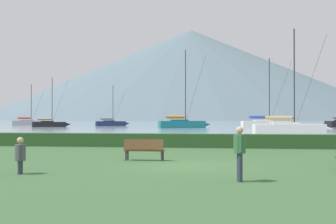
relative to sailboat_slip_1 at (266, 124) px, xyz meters
The scene contains 14 objects.
ground_plane 59.85m from the sailboat_slip_1, 96.64° to the right, with size 1000.00×1000.00×0.00m, color #385B33.
harbor_water 77.87m from the sailboat_slip_1, 95.10° to the left, with size 320.00×246.00×0.00m, color #8499A8.
hedge_line 48.94m from the sailboat_slip_1, 98.13° to the right, with size 80.00×1.20×0.86m, color #284C23.
sailboat_slip_1 is the anchor object (origin of this frame).
sailboat_slip_3 40.97m from the sailboat_slip_1, behind, with size 7.24×3.89×9.49m.
sailboat_slip_5 36.39m from the sailboat_slip_1, 150.17° to the left, with size 7.33×4.42×8.76m.
sailboat_slip_8 14.24m from the sailboat_slip_1, behind, with size 9.22×5.09×13.57m.
sailboat_slip_9 27.07m from the sailboat_slip_1, 88.47° to the right, with size 8.68×3.28×11.40m.
sailboat_slip_10 56.78m from the sailboat_slip_1, 156.86° to the left, with size 8.02×4.38×9.44m.
park_bench_near_path 58.27m from the sailboat_slip_1, 98.87° to the right, with size 1.78×0.52×0.95m.
person_seated_viewer 64.02m from the sailboat_slip_1, 100.99° to the right, with size 0.36×0.55×1.25m.
person_standing_walker 63.80m from the sailboat_slip_1, 94.36° to the right, with size 0.36×0.56×1.65m.
distant_hill_west_ridge 307.05m from the sailboat_slip_1, 97.95° to the left, with size 332.33×332.33×74.34m, color slate.
distant_hill_central_peak 316.87m from the sailboat_slip_1, 94.28° to the left, with size 258.35×258.35×43.31m, color slate.
Camera 1 is at (1.96, -18.04, 1.94)m, focal length 49.01 mm.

